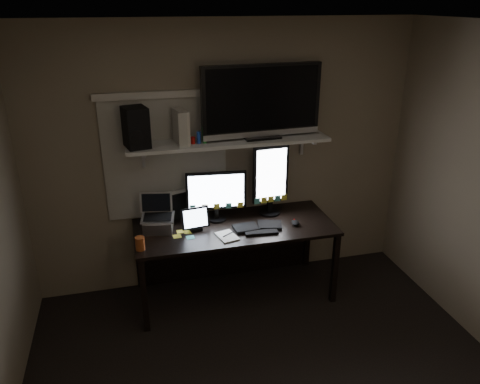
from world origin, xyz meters
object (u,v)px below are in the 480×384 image
object	(u,v)px
monitor_portrait	(270,180)
laptop	(158,214)
tablet	(195,219)
monitor_landscape	(216,196)
keyboard	(258,226)
speaker	(136,127)
game_console	(181,127)
cup	(140,243)
desk	(232,237)
tv	(262,102)
mouse	(295,223)

from	to	relation	value
monitor_portrait	laptop	bearing A→B (deg)	-179.10
tablet	laptop	distance (m)	0.33
monitor_portrait	monitor_landscape	bearing A→B (deg)	176.48
monitor_portrait	keyboard	size ratio (longest dim) A/B	1.54
laptop	speaker	bearing A→B (deg)	146.46
laptop	monitor_landscape	bearing A→B (deg)	21.01
laptop	game_console	distance (m)	0.79
cup	game_console	world-z (taller)	game_console
monitor_portrait	game_console	bearing A→B (deg)	173.12
monitor_landscape	cup	distance (m)	0.84
desk	keyboard	bearing A→B (deg)	-47.94
monitor_portrait	speaker	xyz separation A→B (m)	(-1.18, 0.01, 0.58)
keyboard	tv	bearing A→B (deg)	75.16
tv	laptop	bearing A→B (deg)	-175.74
game_console	monitor_landscape	bearing A→B (deg)	-19.75
monitor_landscape	speaker	xyz separation A→B (m)	(-0.66, 0.02, 0.68)
game_console	speaker	bearing A→B (deg)	171.38
monitor_portrait	keyboard	distance (m)	0.47
keyboard	laptop	world-z (taller)	laptop
cup	speaker	distance (m)	0.96
monitor_landscape	mouse	world-z (taller)	monitor_landscape
monitor_landscape	keyboard	distance (m)	0.47
tablet	tv	bearing A→B (deg)	9.34
tablet	game_console	size ratio (longest dim) A/B	0.86
tv	game_console	world-z (taller)	tv
desk	game_console	distance (m)	1.15
desk	tv	size ratio (longest dim) A/B	1.66
cup	speaker	xyz separation A→B (m)	(0.06, 0.42, 0.86)
monitor_landscape	speaker	size ratio (longest dim) A/B	1.62
desk	tv	world-z (taller)	tv
monitor_portrait	tablet	xyz separation A→B (m)	(-0.75, -0.17, -0.23)
mouse	game_console	bearing A→B (deg)	172.40
mouse	monitor_portrait	bearing A→B (deg)	128.48
mouse	monitor_landscape	bearing A→B (deg)	168.29
mouse	laptop	xyz separation A→B (m)	(-1.22, 0.18, 0.14)
desk	monitor_portrait	world-z (taller)	monitor_portrait
desk	mouse	xyz separation A→B (m)	(0.54, -0.24, 0.20)
desk	laptop	bearing A→B (deg)	-175.58
game_console	laptop	bearing A→B (deg)	-164.09
mouse	tv	xyz separation A→B (m)	(-0.24, 0.32, 1.05)
keyboard	cup	world-z (taller)	cup
keyboard	cup	distance (m)	1.05
tv	speaker	size ratio (longest dim) A/B	3.19
monitor_portrait	desk	bearing A→B (deg)	-176.80
cup	tv	bearing A→B (deg)	20.70
monitor_portrait	cup	world-z (taller)	monitor_portrait
monitor_landscape	cup	world-z (taller)	monitor_landscape
monitor_landscape	mouse	size ratio (longest dim) A/B	5.00
keyboard	tv	xyz separation A→B (m)	(0.11, 0.29, 1.06)
tablet	speaker	xyz separation A→B (m)	(-0.44, 0.18, 0.81)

